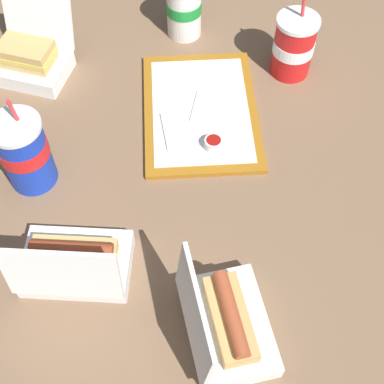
{
  "coord_description": "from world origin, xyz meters",
  "views": [
    {
      "loc": [
        -0.6,
        0.08,
        0.93
      ],
      "look_at": [
        -0.01,
        -0.02,
        0.05
      ],
      "focal_mm": 50.0,
      "sensor_mm": 36.0,
      "label": 1
    }
  ],
  "objects_px": {
    "food_tray": "(201,111)",
    "clamshell_hotdog_front": "(225,323)",
    "plastic_fork": "(166,132)",
    "clamshell_sandwich_center": "(30,58)",
    "soda_cup_right": "(294,46)",
    "soda_cup_corner": "(184,8)",
    "soda_cup_center": "(24,152)",
    "ketchup_cup": "(213,143)",
    "clamshell_hotdog_right": "(74,262)"
  },
  "relations": [
    {
      "from": "ketchup_cup",
      "to": "soda_cup_corner",
      "type": "height_order",
      "value": "soda_cup_corner"
    },
    {
      "from": "clamshell_sandwich_center",
      "to": "plastic_fork",
      "type": "bearing_deg",
      "value": -131.89
    },
    {
      "from": "ketchup_cup",
      "to": "clamshell_sandwich_center",
      "type": "xyz_separation_m",
      "value": [
        0.32,
        0.39,
        0.02
      ]
    },
    {
      "from": "food_tray",
      "to": "clamshell_hotdog_front",
      "type": "xyz_separation_m",
      "value": [
        -0.52,
        0.05,
        0.03
      ]
    },
    {
      "from": "clamshell_hotdog_right",
      "to": "soda_cup_right",
      "type": "bearing_deg",
      "value": -49.55
    },
    {
      "from": "clamshell_hotdog_front",
      "to": "soda_cup_corner",
      "type": "relative_size",
      "value": 1.0
    },
    {
      "from": "food_tray",
      "to": "plastic_fork",
      "type": "bearing_deg",
      "value": 122.76
    },
    {
      "from": "clamshell_sandwich_center",
      "to": "soda_cup_corner",
      "type": "height_order",
      "value": "soda_cup_corner"
    },
    {
      "from": "soda_cup_corner",
      "to": "soda_cup_center",
      "type": "distance_m",
      "value": 0.56
    },
    {
      "from": "soda_cup_corner",
      "to": "food_tray",
      "type": "bearing_deg",
      "value": 178.27
    },
    {
      "from": "ketchup_cup",
      "to": "soda_cup_center",
      "type": "xyz_separation_m",
      "value": [
        -0.01,
        0.39,
        0.06
      ]
    },
    {
      "from": "soda_cup_corner",
      "to": "soda_cup_right",
      "type": "distance_m",
      "value": 0.3
    },
    {
      "from": "clamshell_sandwich_center",
      "to": "soda_cup_center",
      "type": "distance_m",
      "value": 0.33
    },
    {
      "from": "ketchup_cup",
      "to": "food_tray",
      "type": "bearing_deg",
      "value": 3.5
    },
    {
      "from": "ketchup_cup",
      "to": "soda_cup_right",
      "type": "distance_m",
      "value": 0.32
    },
    {
      "from": "plastic_fork",
      "to": "clamshell_sandwich_center",
      "type": "xyz_separation_m",
      "value": [
        0.26,
        0.29,
        0.03
      ]
    },
    {
      "from": "plastic_fork",
      "to": "soda_cup_right",
      "type": "distance_m",
      "value": 0.37
    },
    {
      "from": "plastic_fork",
      "to": "clamshell_hotdog_right",
      "type": "distance_m",
      "value": 0.37
    },
    {
      "from": "ketchup_cup",
      "to": "soda_cup_right",
      "type": "relative_size",
      "value": 0.19
    },
    {
      "from": "ketchup_cup",
      "to": "soda_cup_corner",
      "type": "xyz_separation_m",
      "value": [
        0.4,
        -0.0,
        0.05
      ]
    },
    {
      "from": "food_tray",
      "to": "clamshell_hotdog_right",
      "type": "relative_size",
      "value": 1.75
    },
    {
      "from": "food_tray",
      "to": "clamshell_hotdog_right",
      "type": "bearing_deg",
      "value": 140.07
    },
    {
      "from": "ketchup_cup",
      "to": "clamshell_hotdog_front",
      "type": "relative_size",
      "value": 0.19
    },
    {
      "from": "food_tray",
      "to": "soda_cup_right",
      "type": "bearing_deg",
      "value": -67.05
    },
    {
      "from": "plastic_fork",
      "to": "clamshell_hotdog_right",
      "type": "bearing_deg",
      "value": 144.2
    },
    {
      "from": "food_tray",
      "to": "soda_cup_corner",
      "type": "bearing_deg",
      "value": -1.73
    },
    {
      "from": "clamshell_hotdog_right",
      "to": "soda_cup_right",
      "type": "xyz_separation_m",
      "value": [
        0.46,
        -0.54,
        0.04
      ]
    },
    {
      "from": "ketchup_cup",
      "to": "plastic_fork",
      "type": "relative_size",
      "value": 0.36
    },
    {
      "from": "ketchup_cup",
      "to": "clamshell_hotdog_front",
      "type": "bearing_deg",
      "value": 171.66
    },
    {
      "from": "clamshell_sandwich_center",
      "to": "soda_cup_right",
      "type": "height_order",
      "value": "soda_cup_right"
    },
    {
      "from": "plastic_fork",
      "to": "soda_cup_center",
      "type": "height_order",
      "value": "soda_cup_center"
    },
    {
      "from": "soda_cup_right",
      "to": "ketchup_cup",
      "type": "bearing_deg",
      "value": 133.0
    },
    {
      "from": "clamshell_hotdog_right",
      "to": "soda_cup_corner",
      "type": "distance_m",
      "value": 0.72
    },
    {
      "from": "food_tray",
      "to": "clamshell_sandwich_center",
      "type": "relative_size",
      "value": 1.72
    },
    {
      "from": "food_tray",
      "to": "plastic_fork",
      "type": "height_order",
      "value": "plastic_fork"
    },
    {
      "from": "plastic_fork",
      "to": "soda_cup_right",
      "type": "relative_size",
      "value": 0.52
    },
    {
      "from": "food_tray",
      "to": "soda_cup_center",
      "type": "relative_size",
      "value": 1.72
    },
    {
      "from": "clamshell_hotdog_front",
      "to": "soda_cup_right",
      "type": "distance_m",
      "value": 0.69
    },
    {
      "from": "clamshell_hotdog_front",
      "to": "soda_cup_corner",
      "type": "height_order",
      "value": "soda_cup_corner"
    },
    {
      "from": "clamshell_sandwich_center",
      "to": "clamshell_hotdog_right",
      "type": "distance_m",
      "value": 0.57
    },
    {
      "from": "clamshell_hotdog_right",
      "to": "soda_cup_center",
      "type": "distance_m",
      "value": 0.26
    },
    {
      "from": "clamshell_hotdog_right",
      "to": "soda_cup_center",
      "type": "relative_size",
      "value": 0.98
    },
    {
      "from": "food_tray",
      "to": "soda_cup_center",
      "type": "xyz_separation_m",
      "value": [
        -0.12,
        0.38,
        0.08
      ]
    },
    {
      "from": "clamshell_sandwich_center",
      "to": "soda_cup_right",
      "type": "xyz_separation_m",
      "value": [
        -0.1,
        -0.62,
        0.03
      ]
    },
    {
      "from": "soda_cup_corner",
      "to": "soda_cup_right",
      "type": "xyz_separation_m",
      "value": [
        -0.18,
        -0.23,
        0.0
      ]
    },
    {
      "from": "food_tray",
      "to": "clamshell_sandwich_center",
      "type": "bearing_deg",
      "value": 61.74
    },
    {
      "from": "food_tray",
      "to": "clamshell_hotdog_right",
      "type": "xyz_separation_m",
      "value": [
        -0.36,
        0.3,
        0.03
      ]
    },
    {
      "from": "clamshell_hotdog_right",
      "to": "soda_cup_corner",
      "type": "relative_size",
      "value": 1.1
    },
    {
      "from": "clamshell_hotdog_front",
      "to": "soda_cup_corner",
      "type": "bearing_deg",
      "value": -4.32
    },
    {
      "from": "plastic_fork",
      "to": "clamshell_hotdog_front",
      "type": "bearing_deg",
      "value": -176.24
    }
  ]
}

